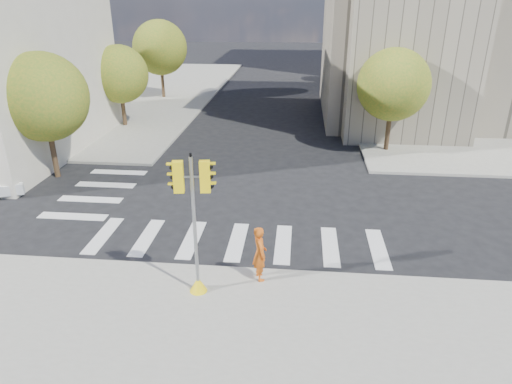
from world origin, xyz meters
TOP-DOWN VIEW (x-y plane):
  - ground at (0.00, 0.00)m, footprint 160.00×160.00m
  - sidewalk_far_right at (20.00, 26.00)m, footprint 28.00×40.00m
  - sidewalk_far_left at (-20.00, 26.00)m, footprint 28.00×40.00m
  - civic_building at (15.59, 19.12)m, footprint 26.00×16.00m
  - tree_lw_near at (-10.50, 4.00)m, footprint 4.40×4.40m
  - tree_lw_mid at (-10.50, 14.00)m, footprint 4.00×4.00m
  - tree_lw_far at (-10.50, 24.00)m, footprint 4.80×4.80m
  - tree_re_near at (7.50, 10.00)m, footprint 4.20×4.20m
  - tree_re_mid at (7.50, 22.00)m, footprint 4.60×4.60m
  - tree_re_far at (7.50, 34.00)m, footprint 4.00×4.00m
  - lamp_near at (8.00, 14.00)m, footprint 0.35×0.18m
  - lamp_far at (8.00, 28.00)m, footprint 0.35×0.18m
  - traffic_signal at (-0.86, -5.50)m, footprint 1.08×0.56m
  - photographer at (1.02, -4.60)m, footprint 0.68×0.81m

SIDE VIEW (x-z plane):
  - ground at x=0.00m, z-range 0.00..0.00m
  - sidewalk_far_right at x=20.00m, z-range 0.00..0.15m
  - sidewalk_far_left at x=-20.00m, z-range 0.00..0.15m
  - photographer at x=1.02m, z-range 0.15..2.05m
  - traffic_signal at x=-0.86m, z-range -0.20..4.43m
  - tree_lw_mid at x=-10.50m, z-range 0.88..6.65m
  - tree_re_far at x=7.50m, z-range 0.93..6.80m
  - tree_re_near at x=7.50m, z-range 0.97..7.13m
  - tree_lw_near at x=-10.50m, z-range 1.00..7.41m
  - tree_re_mid at x=7.50m, z-range 1.02..7.68m
  - tree_lw_far at x=-10.50m, z-range 1.07..8.01m
  - lamp_near at x=8.00m, z-range 0.52..8.63m
  - lamp_far at x=8.00m, z-range 0.52..8.63m
  - civic_building at x=15.59m, z-range -2.43..16.96m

